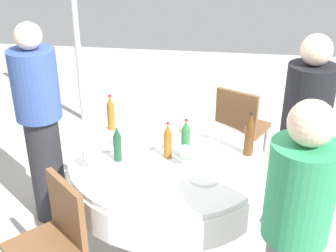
{
  "coord_description": "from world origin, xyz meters",
  "views": [
    {
      "loc": [
        -2.68,
        -0.37,
        2.33
      ],
      "look_at": [
        0.0,
        0.0,
        0.98
      ],
      "focal_mm": 47.24,
      "sensor_mm": 36.0,
      "label": 1
    }
  ],
  "objects_px": {
    "wine_glass_east": "(124,119)",
    "wine_glass_left": "(185,152)",
    "dining_table": "(168,174)",
    "wine_glass_front": "(123,135)",
    "bottle_amber_front": "(111,114)",
    "person_north": "(41,124)",
    "plate_mid": "(204,178)",
    "person_far": "(294,233)",
    "person_near": "(303,136)",
    "wine_glass_rear": "(213,129)",
    "chair_west": "(240,124)",
    "bottle_amber_near": "(168,141)",
    "wine_glass_west": "(88,155)",
    "chair_rear": "(54,235)",
    "bottle_dark_green_north": "(117,144)",
    "plate_left": "(184,131)",
    "bottle_brown_east": "(250,135)",
    "bottle_green_far": "(186,140)"
  },
  "relations": [
    {
      "from": "wine_glass_left",
      "to": "person_far",
      "type": "height_order",
      "value": "person_far"
    },
    {
      "from": "chair_rear",
      "to": "wine_glass_front",
      "type": "bearing_deg",
      "value": -67.65
    },
    {
      "from": "bottle_amber_front",
      "to": "bottle_amber_near",
      "type": "bearing_deg",
      "value": -126.63
    },
    {
      "from": "dining_table",
      "to": "wine_glass_left",
      "type": "height_order",
      "value": "wine_glass_left"
    },
    {
      "from": "plate_mid",
      "to": "bottle_amber_near",
      "type": "bearing_deg",
      "value": 48.31
    },
    {
      "from": "wine_glass_rear",
      "to": "chair_west",
      "type": "distance_m",
      "value": 0.86
    },
    {
      "from": "bottle_dark_green_north",
      "to": "person_far",
      "type": "bearing_deg",
      "value": -123.07
    },
    {
      "from": "wine_glass_front",
      "to": "bottle_amber_front",
      "type": "bearing_deg",
      "value": 29.45
    },
    {
      "from": "bottle_brown_east",
      "to": "plate_mid",
      "type": "xyz_separation_m",
      "value": [
        -0.36,
        0.29,
        -0.15
      ]
    },
    {
      "from": "wine_glass_front",
      "to": "plate_left",
      "type": "relative_size",
      "value": 0.77
    },
    {
      "from": "plate_mid",
      "to": "person_far",
      "type": "distance_m",
      "value": 0.76
    },
    {
      "from": "person_far",
      "to": "person_north",
      "type": "bearing_deg",
      "value": -72.35
    },
    {
      "from": "wine_glass_east",
      "to": "wine_glass_left",
      "type": "distance_m",
      "value": 0.7
    },
    {
      "from": "person_far",
      "to": "bottle_dark_green_north",
      "type": "bearing_deg",
      "value": -76.44
    },
    {
      "from": "wine_glass_front",
      "to": "person_near",
      "type": "relative_size",
      "value": 0.1
    },
    {
      "from": "dining_table",
      "to": "wine_glass_left",
      "type": "xyz_separation_m",
      "value": [
        -0.11,
        -0.13,
        0.26
      ]
    },
    {
      "from": "wine_glass_rear",
      "to": "chair_west",
      "type": "xyz_separation_m",
      "value": [
        0.77,
        -0.23,
        -0.32
      ]
    },
    {
      "from": "dining_table",
      "to": "wine_glass_west",
      "type": "distance_m",
      "value": 0.61
    },
    {
      "from": "plate_left",
      "to": "person_far",
      "type": "height_order",
      "value": "person_far"
    },
    {
      "from": "wine_glass_west",
      "to": "plate_mid",
      "type": "distance_m",
      "value": 0.79
    },
    {
      "from": "wine_glass_east",
      "to": "person_north",
      "type": "distance_m",
      "value": 0.63
    },
    {
      "from": "person_north",
      "to": "chair_west",
      "type": "bearing_deg",
      "value": -50.21
    },
    {
      "from": "wine_glass_rear",
      "to": "chair_west",
      "type": "bearing_deg",
      "value": -16.54
    },
    {
      "from": "bottle_amber_front",
      "to": "wine_glass_rear",
      "type": "bearing_deg",
      "value": -95.19
    },
    {
      "from": "person_north",
      "to": "person_near",
      "type": "distance_m",
      "value": 1.96
    },
    {
      "from": "bottle_brown_east",
      "to": "person_north",
      "type": "distance_m",
      "value": 1.56
    },
    {
      "from": "wine_glass_left",
      "to": "plate_mid",
      "type": "bearing_deg",
      "value": -134.03
    },
    {
      "from": "person_near",
      "to": "chair_west",
      "type": "xyz_separation_m",
      "value": [
        0.78,
        0.43,
        -0.31
      ]
    },
    {
      "from": "wine_glass_east",
      "to": "person_north",
      "type": "relative_size",
      "value": 0.09
    },
    {
      "from": "chair_rear",
      "to": "wine_glass_left",
      "type": "bearing_deg",
      "value": -100.7
    },
    {
      "from": "wine_glass_rear",
      "to": "person_north",
      "type": "distance_m",
      "value": 1.31
    },
    {
      "from": "bottle_amber_front",
      "to": "wine_glass_left",
      "type": "height_order",
      "value": "bottle_amber_front"
    },
    {
      "from": "bottle_amber_near",
      "to": "wine_glass_west",
      "type": "bearing_deg",
      "value": 113.05
    },
    {
      "from": "wine_glass_front",
      "to": "wine_glass_left",
      "type": "xyz_separation_m",
      "value": [
        -0.19,
        -0.47,
        -0.0
      ]
    },
    {
      "from": "bottle_amber_front",
      "to": "plate_mid",
      "type": "xyz_separation_m",
      "value": [
        -0.61,
        -0.77,
        -0.13
      ]
    },
    {
      "from": "wine_glass_front",
      "to": "person_near",
      "type": "xyz_separation_m",
      "value": [
        0.2,
        -1.3,
        -0.02
      ]
    },
    {
      "from": "plate_left",
      "to": "chair_west",
      "type": "height_order",
      "value": "chair_west"
    },
    {
      "from": "plate_mid",
      "to": "chair_west",
      "type": "height_order",
      "value": "chair_west"
    },
    {
      "from": "plate_left",
      "to": "wine_glass_left",
      "type": "bearing_deg",
      "value": -173.88
    },
    {
      "from": "dining_table",
      "to": "bottle_dark_green_north",
      "type": "height_order",
      "value": "bottle_dark_green_north"
    },
    {
      "from": "bottle_dark_green_north",
      "to": "person_north",
      "type": "xyz_separation_m",
      "value": [
        0.26,
        0.66,
        -0.01
      ]
    },
    {
      "from": "chair_west",
      "to": "wine_glass_rear",
      "type": "bearing_deg",
      "value": -79.92
    },
    {
      "from": "bottle_dark_green_north",
      "to": "wine_glass_west",
      "type": "height_order",
      "value": "bottle_dark_green_north"
    },
    {
      "from": "plate_mid",
      "to": "wine_glass_west",
      "type": "bearing_deg",
      "value": 88.18
    },
    {
      "from": "wine_glass_rear",
      "to": "dining_table",
      "type": "bearing_deg",
      "value": 133.93
    },
    {
      "from": "bottle_amber_near",
      "to": "wine_glass_rear",
      "type": "height_order",
      "value": "bottle_amber_near"
    },
    {
      "from": "person_north",
      "to": "chair_rear",
      "type": "distance_m",
      "value": 0.97
    },
    {
      "from": "bottle_amber_front",
      "to": "wine_glass_west",
      "type": "relative_size",
      "value": 2.03
    },
    {
      "from": "bottle_brown_east",
      "to": "wine_glass_east",
      "type": "distance_m",
      "value": 0.98
    },
    {
      "from": "bottle_green_far",
      "to": "chair_rear",
      "type": "xyz_separation_m",
      "value": [
        -0.66,
        0.74,
        -0.36
      ]
    }
  ]
}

